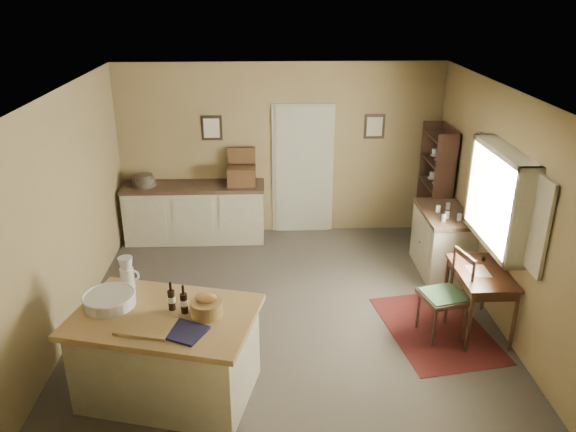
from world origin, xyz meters
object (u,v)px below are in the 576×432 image
(work_island, at_px, (167,351))
(sideboard, at_px, (196,210))
(right_cabinet, at_px, (442,241))
(shelving_unit, at_px, (438,188))
(desk_chair, at_px, (443,297))
(writing_desk, at_px, (481,279))

(work_island, height_order, sideboard, work_island)
(work_island, xyz_separation_m, sideboard, (-0.13, 3.63, -0.00))
(right_cabinet, distance_m, shelving_unit, 1.02)
(desk_chair, xyz_separation_m, right_cabinet, (0.45, 1.54, -0.04))
(sideboard, distance_m, right_cabinet, 3.74)
(work_island, xyz_separation_m, shelving_unit, (3.56, 3.31, 0.44))
(writing_desk, height_order, right_cabinet, right_cabinet)
(right_cabinet, xyz_separation_m, shelving_unit, (0.15, 0.90, 0.46))
(work_island, bearing_deg, desk_chair, 30.57)
(writing_desk, bearing_deg, sideboard, 143.08)
(writing_desk, xyz_separation_m, right_cabinet, (-0.00, 1.44, -0.21))
(desk_chair, bearing_deg, shelving_unit, 62.55)
(work_island, height_order, writing_desk, work_island)
(sideboard, height_order, shelving_unit, shelving_unit)
(work_island, distance_m, right_cabinet, 4.18)
(sideboard, relative_size, shelving_unit, 1.17)
(work_island, distance_m, shelving_unit, 4.88)
(sideboard, bearing_deg, shelving_unit, -4.93)
(sideboard, distance_m, desk_chair, 4.14)
(writing_desk, distance_m, right_cabinet, 1.46)
(writing_desk, relative_size, right_cabinet, 0.83)
(sideboard, distance_m, writing_desk, 4.43)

